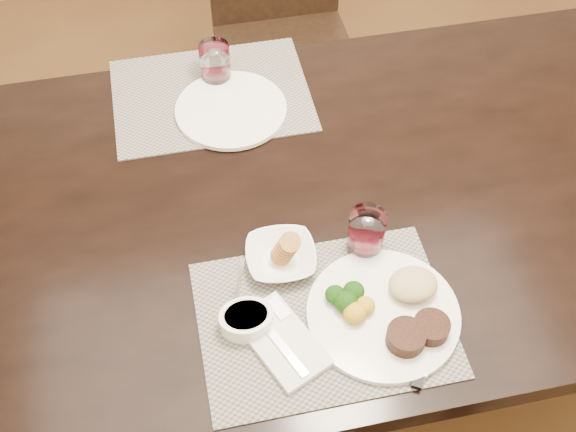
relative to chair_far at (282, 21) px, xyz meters
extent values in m
plane|color=#472916|center=(0.00, -0.93, -0.50)|extent=(4.50, 4.50, 0.00)
cube|color=black|center=(0.00, -0.93, 0.22)|extent=(2.00, 1.00, 0.05)
cube|color=black|center=(0.00, -0.08, -0.07)|extent=(0.42, 0.42, 0.04)
cube|color=black|center=(-0.18, -0.26, -0.30)|extent=(0.04, 0.04, 0.41)
cube|color=black|center=(0.18, -0.26, -0.30)|extent=(0.04, 0.04, 0.41)
cube|color=black|center=(-0.18, 0.10, -0.30)|extent=(0.04, 0.04, 0.41)
cube|color=black|center=(0.18, 0.10, -0.30)|extent=(0.04, 0.04, 0.41)
cube|color=slate|center=(-0.17, -1.22, 0.25)|extent=(0.46, 0.34, 0.00)
cube|color=slate|center=(-0.28, -0.57, 0.25)|extent=(0.46, 0.34, 0.00)
cylinder|color=white|center=(-0.06, -1.24, 0.26)|extent=(0.28, 0.28, 0.01)
cylinder|color=black|center=(-0.04, -1.30, 0.28)|extent=(0.07, 0.07, 0.03)
cylinder|color=black|center=(0.01, -1.29, 0.28)|extent=(0.07, 0.07, 0.03)
ellipsoid|color=tan|center=(0.01, -1.20, 0.28)|extent=(0.09, 0.08, 0.04)
ellipsoid|color=#18450D|center=(-0.12, -1.21, 0.28)|extent=(0.04, 0.04, 0.04)
ellipsoid|color=gold|center=(-0.11, -1.24, 0.28)|extent=(0.04, 0.04, 0.03)
cube|color=white|center=(-0.25, -1.25, 0.26)|extent=(0.17, 0.21, 0.01)
cube|color=white|center=(-0.25, -1.28, 0.27)|extent=(0.07, 0.12, 0.01)
cube|color=white|center=(-0.25, -1.19, 0.27)|extent=(0.04, 0.05, 0.00)
cube|color=white|center=(-0.02, -1.25, 0.25)|extent=(0.08, 0.12, 0.00)
cube|color=black|center=(-0.02, -1.35, 0.26)|extent=(0.06, 0.09, 0.01)
imported|color=white|center=(-0.22, -1.08, 0.27)|extent=(0.14, 0.14, 0.03)
cylinder|color=#AE6C36|center=(-0.22, -1.08, 0.29)|extent=(0.04, 0.05, 0.04)
cylinder|color=white|center=(-0.31, -1.21, 0.27)|extent=(0.10, 0.10, 0.04)
cylinder|color=#0C350D|center=(-0.31, -1.21, 0.28)|extent=(0.08, 0.08, 0.01)
cube|color=white|center=(-0.31, -1.14, 0.31)|extent=(0.01, 0.07, 0.05)
cylinder|color=silver|center=(-0.05, -1.08, 0.30)|extent=(0.07, 0.07, 0.10)
cylinder|color=#39050C|center=(-0.05, -1.08, 0.26)|extent=(0.06, 0.06, 0.02)
cylinder|color=white|center=(-0.25, -0.64, 0.26)|extent=(0.26, 0.26, 0.01)
cylinder|color=silver|center=(-0.26, -0.52, 0.30)|extent=(0.07, 0.07, 0.10)
cylinder|color=#39050C|center=(-0.26, -0.52, 0.26)|extent=(0.06, 0.06, 0.02)
camera|label=1|loc=(-0.37, -1.87, 1.41)|focal=45.00mm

